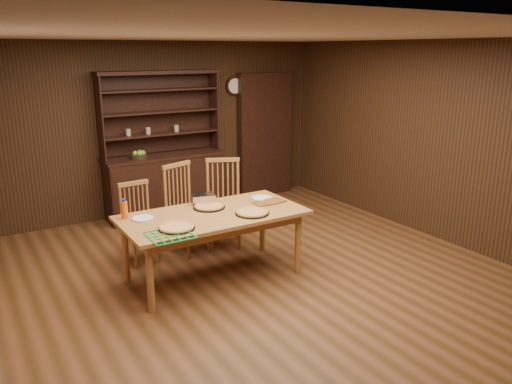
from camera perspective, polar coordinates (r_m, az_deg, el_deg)
floor at (r=5.62m, az=0.49°, el=-10.07°), size 6.00×6.00×0.00m
room_shell at (r=5.13m, az=0.54°, el=5.98°), size 6.00×6.00×6.00m
china_hutch at (r=7.75m, az=-10.38°, el=1.73°), size 1.84×0.52×2.17m
doorway at (r=8.63m, az=0.98°, el=6.51°), size 1.00×0.18×2.10m
wall_clock at (r=8.30m, az=-2.48°, el=12.03°), size 0.30×0.05×0.30m
dining_table at (r=5.47m, az=-4.92°, el=-3.21°), size 1.99×1.00×0.75m
chair_left at (r=6.13m, az=-13.29°, el=-3.10°), size 0.42×0.40×0.96m
chair_center at (r=6.29m, az=-8.27°, el=-1.50°), size 0.58×0.57×1.12m
chair_right at (r=6.49m, az=-3.71°, el=-0.83°), size 0.60×0.59×1.12m
pizza_left at (r=5.02m, az=-9.08°, el=-4.02°), size 0.37×0.37×0.04m
pizza_right at (r=5.41m, az=-0.44°, el=-2.36°), size 0.37×0.37×0.04m
pizza_center at (r=5.63m, az=-5.39°, el=-1.66°), size 0.36×0.36×0.04m
cooling_rack at (r=4.86m, az=-9.83°, el=-4.85°), size 0.48×0.48×0.02m
plate_left at (r=5.38m, az=-12.79°, el=-2.95°), size 0.24×0.24×0.02m
plate_right at (r=5.96m, az=0.69°, el=-0.68°), size 0.27×0.27×0.02m
foil_dish at (r=5.81m, az=-6.06°, el=-0.76°), size 0.31×0.26×0.11m
juice_bottle at (r=5.42m, az=-14.81°, el=-1.94°), size 0.07×0.07×0.21m
pot_holder_a at (r=5.86m, az=2.15°, el=-1.00°), size 0.24×0.24×0.02m
pot_holder_b at (r=5.76m, az=0.80°, el=-1.29°), size 0.22×0.22×0.01m
fruit_bowl at (r=7.47m, az=-13.25°, el=4.09°), size 0.27×0.27×0.12m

